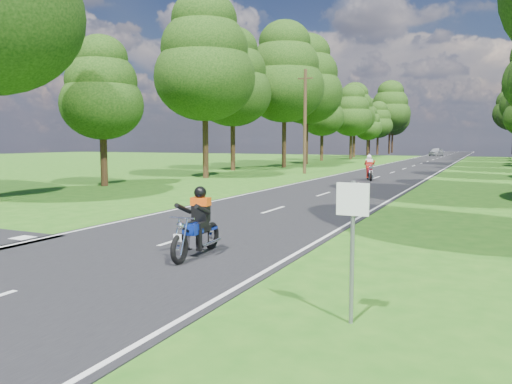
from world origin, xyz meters
The scene contains 9 objects.
ground centered at (0.00, 0.00, 0.00)m, with size 160.00×160.00×0.00m, color #225C15.
main_road centered at (0.00, 50.00, 0.01)m, with size 7.00×140.00×0.02m, color black.
road_markings centered at (-0.14, 48.13, 0.02)m, with size 7.40×140.00×0.01m.
treeline centered at (1.43, 60.06, 8.25)m, with size 40.00×115.35×14.78m.
telegraph_pole centered at (-6.00, 28.00, 4.07)m, with size 1.20×0.26×8.00m.
road_sign centered at (5.50, -2.01, 1.34)m, with size 0.45×0.07×2.00m.
rider_near_blue centered at (1.41, 0.48, 0.79)m, with size 0.61×1.84×1.53m, color #0D2695, non-canonical shape.
rider_far_red centered at (0.10, 23.27, 0.84)m, with size 0.66×1.97×1.65m, color #A60C26, non-canonical shape.
distant_car centered at (-1.33, 80.05, 0.71)m, with size 1.63×4.05×1.38m, color silver.
Camera 1 is at (7.19, -8.67, 2.54)m, focal length 35.00 mm.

